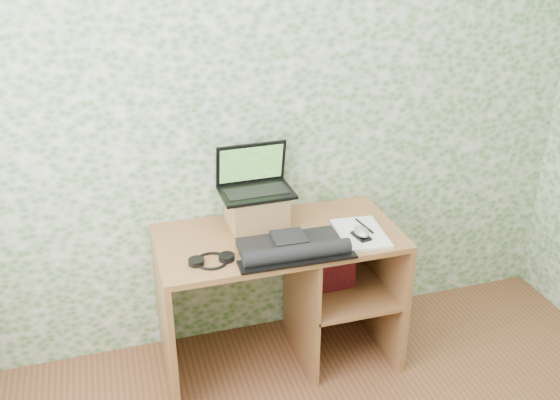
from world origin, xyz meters
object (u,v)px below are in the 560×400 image
object	(u,v)px
riser	(257,209)
keyboard	(293,248)
desk	(292,276)
laptop	(254,181)
notepad	(361,233)

from	to	relation	value
riser	keyboard	distance (m)	0.34
riser	desk	bearing A→B (deg)	-37.37
laptop	keyboard	distance (m)	0.42
notepad	desk	bearing A→B (deg)	161.19
riser	keyboard	bearing A→B (deg)	-74.90
desk	keyboard	xyz separation A→B (m)	(-0.06, -0.21, 0.30)
laptop	notepad	bearing A→B (deg)	-33.82
desk	keyboard	world-z (taller)	keyboard
desk	laptop	distance (m)	0.54
riser	notepad	xyz separation A→B (m)	(0.46, -0.25, -0.08)
riser	keyboard	xyz separation A→B (m)	(0.09, -0.32, -0.06)
riser	laptop	size ratio (longest dim) A/B	0.78
laptop	keyboard	world-z (taller)	laptop
keyboard	notepad	xyz separation A→B (m)	(0.37, 0.07, -0.02)
keyboard	notepad	bearing A→B (deg)	11.83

